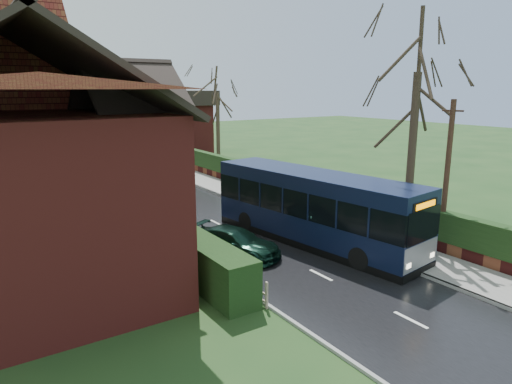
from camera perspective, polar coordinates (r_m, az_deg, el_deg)
ground at (r=18.70m, az=4.01°, el=-8.37°), size 140.00×140.00×0.00m
road at (r=26.93m, az=-9.06°, el=-1.81°), size 6.00×100.00×0.02m
pavement at (r=28.87m, az=-1.39°, el=-0.53°), size 2.50×100.00×0.14m
kerb_right at (r=28.26m, az=-3.45°, el=-0.84°), size 0.12×100.00×0.14m
kerb_left at (r=25.86m, az=-15.22°, el=-2.63°), size 0.12×100.00×0.10m
front_hedge at (r=20.83m, az=-13.13°, el=-4.11°), size 1.20×16.00×1.60m
picket_fence at (r=21.19m, az=-11.18°, el=-4.71°), size 0.10×16.00×0.90m
right_wall_hedge at (r=29.50m, az=1.15°, el=1.65°), size 0.60×50.00×1.80m
brick_house at (r=18.80m, az=-27.38°, el=4.12°), size 9.30×14.60×10.30m
bus at (r=20.30m, az=7.28°, el=-2.06°), size 3.77×10.65×3.17m
car_silver at (r=25.27m, az=-11.22°, el=-1.35°), size 2.17×4.07×1.32m
car_green at (r=18.82m, az=-2.67°, el=-6.32°), size 3.20×4.31×1.16m
car_distant at (r=60.56m, az=-24.69°, el=5.89°), size 1.88×3.83×1.21m
bus_stop_sign at (r=19.47m, az=17.01°, el=-1.95°), size 0.09×0.45×2.99m
telegraph_pole at (r=20.06m, az=22.72°, el=1.66°), size 0.33×0.80×6.35m
tree_right_near at (r=21.05m, az=19.70°, el=15.33°), size 4.92×4.92×10.62m
tree_right_far at (r=40.82m, az=-4.87°, el=12.90°), size 4.71×4.71×9.10m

